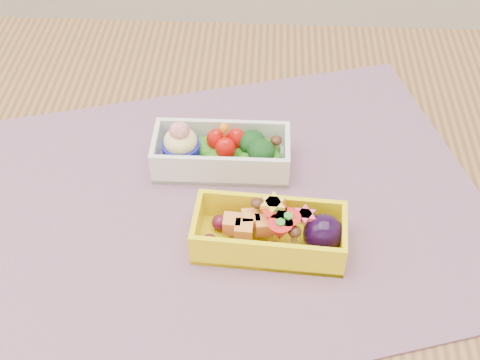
{
  "coord_description": "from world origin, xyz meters",
  "views": [
    {
      "loc": [
        -0.01,
        -0.47,
        1.28
      ],
      "look_at": [
        -0.03,
        0.02,
        0.79
      ],
      "focal_mm": 47.57,
      "sensor_mm": 36.0,
      "label": 1
    }
  ],
  "objects_px": {
    "bento_white": "(221,152)",
    "bento_yellow": "(273,232)",
    "table": "(267,269)",
    "placemat": "(233,207)"
  },
  "relations": [
    {
      "from": "bento_white",
      "to": "bento_yellow",
      "type": "xyz_separation_m",
      "value": [
        0.06,
        -0.12,
        0.0
      ]
    },
    {
      "from": "table",
      "to": "placemat",
      "type": "xyz_separation_m",
      "value": [
        -0.04,
        0.01,
        0.1
      ]
    },
    {
      "from": "bento_yellow",
      "to": "table",
      "type": "bearing_deg",
      "value": 97.13
    },
    {
      "from": "table",
      "to": "bento_yellow",
      "type": "bearing_deg",
      "value": -86.38
    },
    {
      "from": "bento_white",
      "to": "bento_yellow",
      "type": "distance_m",
      "value": 0.14
    },
    {
      "from": "table",
      "to": "placemat",
      "type": "bearing_deg",
      "value": 166.06
    },
    {
      "from": "table",
      "to": "bento_white",
      "type": "xyz_separation_m",
      "value": [
        -0.06,
        0.08,
        0.12
      ]
    },
    {
      "from": "table",
      "to": "bento_yellow",
      "type": "relative_size",
      "value": 7.4
    },
    {
      "from": "bento_white",
      "to": "bento_yellow",
      "type": "bearing_deg",
      "value": -62.6
    },
    {
      "from": "placemat",
      "to": "bento_white",
      "type": "distance_m",
      "value": 0.07
    }
  ]
}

